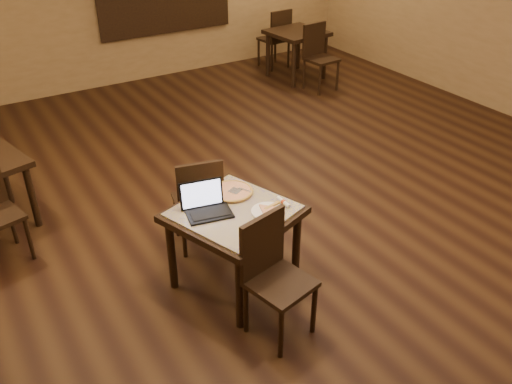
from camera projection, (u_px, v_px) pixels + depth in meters
ground at (320, 212)px, 5.80m from camera, size 10.00×10.00×0.00m
tiled_table at (234, 220)px, 4.49m from camera, size 1.17×1.17×0.76m
chair_main_near at (272, 270)px, 4.08m from camera, size 0.52×0.52×1.00m
chair_main_far at (199, 199)px, 4.98m from camera, size 0.51×0.51×0.98m
laptop at (205, 204)px, 4.39m from camera, size 0.40×0.35×0.25m
plate at (268, 212)px, 4.40m from camera, size 0.28×0.28×0.02m
pizza_slice at (268, 210)px, 4.39m from camera, size 0.25×0.25×0.02m
pizza_pan at (232, 193)px, 4.66m from camera, size 0.34×0.34×0.01m
pizza_whole at (232, 191)px, 4.65m from camera, size 0.37×0.37×0.03m
spatula at (235, 191)px, 4.64m from camera, size 0.18×0.24×0.01m
napkin_roll at (284, 202)px, 4.50m from camera, size 0.04×0.16×0.04m
other_table_a at (297, 39)px, 9.14m from camera, size 0.93×0.93×0.81m
other_table_a_chair_near at (318, 53)px, 8.74m from camera, size 0.49×0.49×1.04m
other_table_a_chair_far at (277, 36)px, 9.63m from camera, size 0.49×0.49×1.04m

